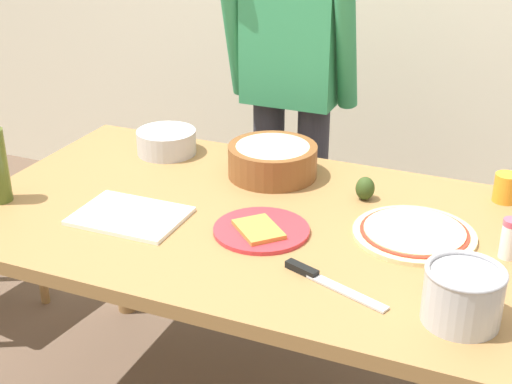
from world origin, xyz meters
The scene contains 12 objects.
dining_table centered at (0.00, 0.00, 0.67)m, with size 1.60×0.96×0.76m.
person_cook centered at (-0.16, 0.76, 0.94)m, with size 0.49×0.25×1.62m.
pizza_raw_on_board centered at (0.45, 0.06, 0.77)m, with size 0.33×0.33×0.02m.
plate_with_slice centered at (0.07, -0.08, 0.77)m, with size 0.26×0.26×0.02m.
popcorn_bowl centered at (-0.04, 0.28, 0.82)m, with size 0.28×0.28×0.11m.
mixing_bowl_steel centered at (-0.44, 0.32, 0.80)m, with size 0.20×0.20×0.08m.
steel_pot centered at (0.62, -0.29, 0.83)m, with size 0.17×0.17×0.13m.
cup_orange centered at (0.65, 0.38, 0.80)m, with size 0.07×0.07×0.09m, color orange.
salt_shaker centered at (0.69, 0.04, 0.81)m, with size 0.04×0.04×0.11m.
cutting_board_white centered at (-0.30, -0.15, 0.77)m, with size 0.30×0.22×0.01m, color white.
chef_knife centered at (0.30, -0.25, 0.77)m, with size 0.28×0.12×0.02m.
avocado centered at (0.27, 0.23, 0.80)m, with size 0.06×0.06×0.07m, color #2D4219.
Camera 1 is at (0.73, -1.66, 1.68)m, focal length 50.59 mm.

